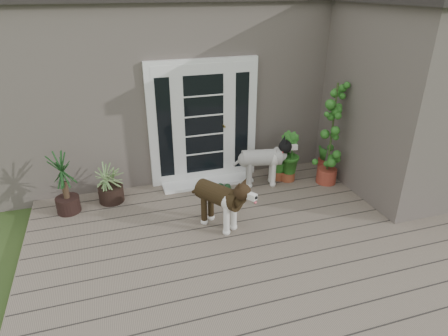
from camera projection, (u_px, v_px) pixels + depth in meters
name	position (u px, v px, depth m)	size (l,w,h in m)	color
deck	(261.00, 250.00, 5.29)	(6.20, 4.60, 0.12)	#6B5B4C
house_main	(188.00, 77.00, 8.31)	(7.40, 4.00, 3.10)	#665E54
house_wing	(402.00, 104.00, 6.38)	(1.60, 2.40, 3.10)	#665E54
door_unit	(204.00, 123.00, 6.64)	(1.90, 0.14, 2.15)	white
door_step	(208.00, 182.00, 6.92)	(1.60, 0.40, 0.05)	white
brindle_dog	(219.00, 204.00, 5.53)	(0.40, 0.93, 0.77)	#352613
white_dog	(261.00, 165.00, 6.72)	(0.39, 0.91, 0.76)	silver
spider_plant	(110.00, 182.00, 6.21)	(0.67, 0.67, 0.71)	#7F9259
yucca	(64.00, 184.00, 5.85)	(0.68, 0.68, 0.98)	#103218
herb_a	(279.00, 165.00, 6.97)	(0.44, 0.44, 0.56)	#295A19
herb_b	(288.00, 163.00, 6.91)	(0.44, 0.44, 0.67)	#205C1A
herb_c	(327.00, 151.00, 7.44)	(0.40, 0.40, 0.63)	#205C1A
sapling	(332.00, 134.00, 6.57)	(0.55, 0.55, 1.86)	#194D16
clog_left	(222.00, 188.00, 6.66)	(0.13, 0.28, 0.08)	black
clog_right	(228.00, 189.00, 6.63)	(0.13, 0.28, 0.08)	black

